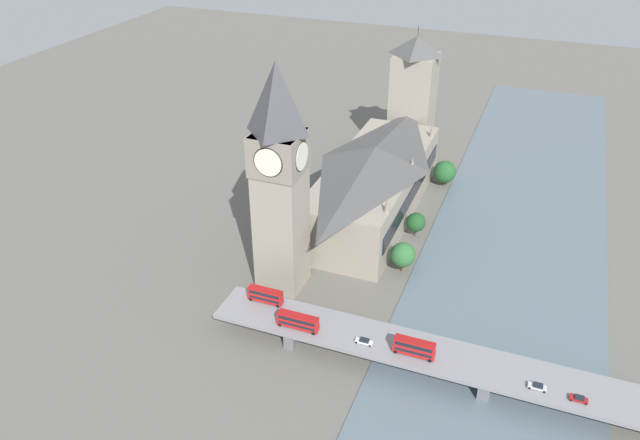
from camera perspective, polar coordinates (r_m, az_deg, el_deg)
name	(u,v)px	position (r m, az deg, el deg)	size (l,w,h in m)	color
ground_plane	(413,231)	(231.37, 8.49, -1.03)	(600.00, 600.00, 0.00)	#605E56
river_water	(514,251)	(228.07, 17.35, -2.69)	(60.47, 360.00, 0.30)	slate
parliament_hall	(374,181)	(235.13, 4.98, 3.60)	(30.19, 86.52, 27.64)	gray
clock_tower	(280,177)	(182.99, -3.72, 3.98)	(14.76, 14.76, 72.71)	gray
victoria_tower	(413,99)	(280.01, 8.49, 10.91)	(17.68, 17.68, 58.35)	gray
road_bridge	(488,370)	(170.44, 15.12, -13.13)	(152.94, 14.67, 6.39)	slate
double_decker_bus_lead	(266,295)	(183.36, -5.00, -6.84)	(10.58, 2.46, 4.64)	red
double_decker_bus_mid	(414,347)	(167.24, 8.62, -11.42)	(11.01, 2.53, 4.93)	red
double_decker_bus_rear	(298,321)	(173.73, -2.02, -9.20)	(11.86, 2.57, 4.60)	red
car_northbound_tail	(537,387)	(166.98, 19.26, -14.18)	(4.46, 1.83, 1.42)	silver
car_southbound_lead	(364,341)	(170.54, 4.06, -11.00)	(4.77, 1.76, 1.41)	silver
car_southbound_mid	(579,399)	(167.54, 22.59, -14.85)	(4.25, 1.76, 1.30)	maroon
tree_embankment_near	(403,255)	(205.79, 7.59, -3.17)	(8.31, 8.31, 10.75)	brown
tree_embankment_mid	(416,222)	(226.03, 8.77, -0.21)	(6.99, 6.99, 9.14)	brown
tree_embankment_far	(445,172)	(262.91, 11.34, 4.35)	(9.29, 9.29, 10.96)	brown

